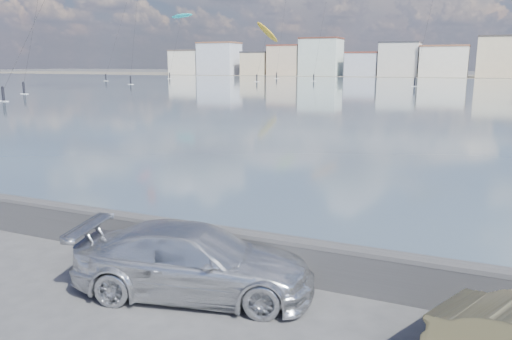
% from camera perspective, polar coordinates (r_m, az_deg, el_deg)
% --- Properties ---
extents(ground, '(700.00, 700.00, 0.00)m').
position_cam_1_polar(ground, '(10.58, -14.37, -15.54)').
color(ground, '#333335').
rests_on(ground, ground).
extents(bay_water, '(500.00, 177.00, 0.00)m').
position_cam_1_polar(bay_water, '(99.07, 20.57, 8.55)').
color(bay_water, '#323D4E').
rests_on(bay_water, ground).
extents(far_shore_strip, '(500.00, 60.00, 0.00)m').
position_cam_1_polar(far_shore_strip, '(207.41, 22.51, 9.86)').
color(far_shore_strip, '#4C473D').
rests_on(far_shore_strip, ground).
extents(seawall, '(400.00, 0.36, 1.08)m').
position_cam_1_polar(seawall, '(12.38, -6.75, -8.12)').
color(seawall, '#28282B').
rests_on(seawall, ground).
extents(far_buildings, '(240.79, 13.26, 14.60)m').
position_cam_1_polar(far_buildings, '(193.33, 22.92, 11.52)').
color(far_buildings, beige).
rests_on(far_buildings, ground).
extents(car_silver, '(5.45, 3.21, 1.48)m').
position_cam_1_polar(car_silver, '(10.82, -7.07, -10.26)').
color(car_silver, silver).
rests_on(car_silver, ground).
extents(kitesurfer_3, '(8.10, 8.63, 20.94)m').
position_cam_1_polar(kitesurfer_3, '(170.58, -8.50, 16.90)').
color(kitesurfer_3, '#19BFBF').
rests_on(kitesurfer_3, ground).
extents(kitesurfer_17, '(5.41, 14.00, 16.28)m').
position_cam_1_polar(kitesurfer_17, '(143.97, 1.31, 15.41)').
color(kitesurfer_17, '#BF8C19').
rests_on(kitesurfer_17, ground).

